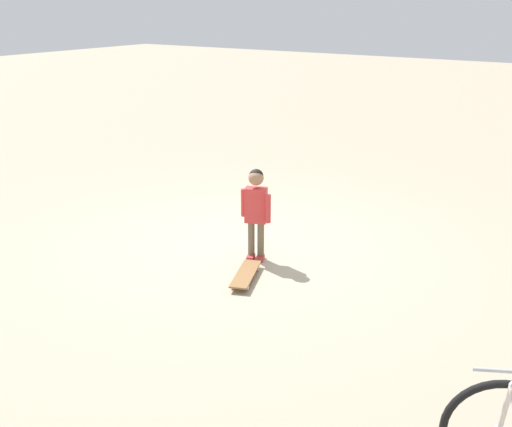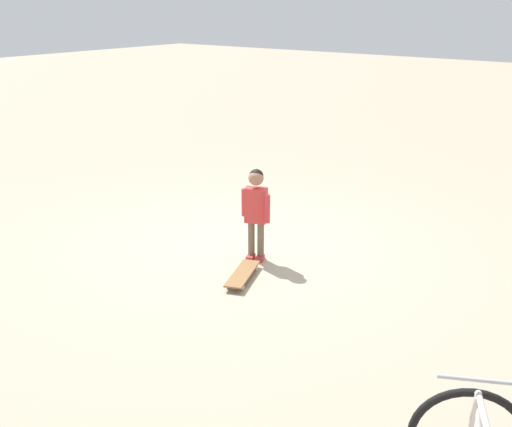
# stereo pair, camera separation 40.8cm
# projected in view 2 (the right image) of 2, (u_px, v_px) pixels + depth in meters

# --- Properties ---
(ground_plane) EXTENTS (50.00, 50.00, 0.00)m
(ground_plane) POSITION_uv_depth(u_px,v_px,m) (243.00, 244.00, 7.56)
(ground_plane) COLOR tan
(child_person) EXTENTS (0.41, 0.24, 1.06)m
(child_person) POSITION_uv_depth(u_px,v_px,m) (256.00, 205.00, 6.93)
(child_person) COLOR brown
(child_person) RESTS_ON ground
(skateboard) EXTENTS (0.44, 0.73, 0.07)m
(skateboard) POSITION_uv_depth(u_px,v_px,m) (242.00, 274.00, 6.61)
(skateboard) COLOR olive
(skateboard) RESTS_ON ground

